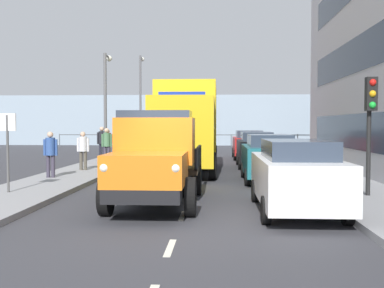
# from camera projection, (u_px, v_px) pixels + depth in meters

# --- Properties ---
(ground_plane) EXTENTS (80.00, 80.00, 0.00)m
(ground_plane) POSITION_uv_depth(u_px,v_px,m) (201.00, 168.00, 21.88)
(ground_plane) COLOR #38383D
(sidewalk_left) EXTENTS (2.58, 41.82, 0.15)m
(sidewalk_left) POSITION_uv_depth(u_px,v_px,m) (305.00, 167.00, 21.60)
(sidewalk_left) COLOR gray
(sidewalk_left) RESTS_ON ground_plane
(sidewalk_right) EXTENTS (2.58, 41.82, 0.15)m
(sidewalk_right) POSITION_uv_depth(u_px,v_px,m) (100.00, 166.00, 22.16)
(sidewalk_right) COLOR gray
(sidewalk_right) RESTS_ON ground_plane
(road_centreline_markings) EXTENTS (0.12, 36.90, 0.01)m
(road_centreline_markings) POSITION_uv_depth(u_px,v_px,m) (200.00, 170.00, 20.93)
(road_centreline_markings) COLOR silver
(road_centreline_markings) RESTS_ON ground_plane
(sea_horizon) EXTENTS (80.00, 0.80, 5.00)m
(sea_horizon) POSITION_uv_depth(u_px,v_px,m) (210.00, 120.00, 45.62)
(sea_horizon) COLOR #8C9EAD
(sea_horizon) RESTS_ON ground_plane
(seawall_railing) EXTENTS (28.08, 0.08, 1.20)m
(seawall_railing) POSITION_uv_depth(u_px,v_px,m) (209.00, 137.00, 42.10)
(seawall_railing) COLOR #4C5156
(seawall_railing) RESTS_ON ground_plane
(truck_vintage_orange) EXTENTS (2.17, 5.64, 2.43)m
(truck_vintage_orange) POSITION_uv_depth(u_px,v_px,m) (156.00, 160.00, 11.69)
(truck_vintage_orange) COLOR black
(truck_vintage_orange) RESTS_ON ground_plane
(lorry_cargo_yellow) EXTENTS (2.58, 8.20, 3.87)m
(lorry_cargo_yellow) POSITION_uv_depth(u_px,v_px,m) (187.00, 125.00, 20.06)
(lorry_cargo_yellow) COLOR gold
(lorry_cargo_yellow) RESTS_ON ground_plane
(car_white_kerbside_near) EXTENTS (1.85, 4.46, 1.72)m
(car_white_kerbside_near) POSITION_uv_depth(u_px,v_px,m) (296.00, 175.00, 10.86)
(car_white_kerbside_near) COLOR white
(car_white_kerbside_near) RESTS_ON ground_plane
(car_teal_kerbside_1) EXTENTS (1.87, 3.94, 1.72)m
(car_teal_kerbside_1) POSITION_uv_depth(u_px,v_px,m) (269.00, 157.00, 16.67)
(car_teal_kerbside_1) COLOR #1E6670
(car_teal_kerbside_1) RESTS_ON ground_plane
(car_black_kerbside_2) EXTENTS (1.81, 3.97, 1.72)m
(car_black_kerbside_2) POSITION_uv_depth(u_px,v_px,m) (256.00, 149.00, 22.30)
(car_black_kerbside_2) COLOR black
(car_black_kerbside_2) RESTS_ON ground_plane
(car_red_kerbside_3) EXTENTS (1.90, 4.36, 1.72)m
(car_red_kerbside_3) POSITION_uv_depth(u_px,v_px,m) (249.00, 144.00, 27.71)
(car_red_kerbside_3) COLOR #B21E1E
(car_red_kerbside_3) RESTS_ON ground_plane
(car_navy_oppositeside_0) EXTENTS (1.89, 4.14, 1.72)m
(car_navy_oppositeside_0) POSITION_uv_depth(u_px,v_px,m) (151.00, 147.00, 23.64)
(car_navy_oppositeside_0) COLOR navy
(car_navy_oppositeside_0) RESTS_ON ground_plane
(car_maroon_oppositeside_1) EXTENTS (1.80, 4.51, 1.72)m
(car_maroon_oppositeside_1) POSITION_uv_depth(u_px,v_px,m) (165.00, 143.00, 29.91)
(car_maroon_oppositeside_1) COLOR maroon
(car_maroon_oppositeside_1) RESTS_ON ground_plane
(car_silver_oppositeside_2) EXTENTS (1.86, 4.53, 1.72)m
(car_silver_oppositeside_2) POSITION_uv_depth(u_px,v_px,m) (175.00, 139.00, 36.90)
(car_silver_oppositeside_2) COLOR #B7BABF
(car_silver_oppositeside_2) RESTS_ON ground_plane
(pedestrian_strolling) EXTENTS (0.53, 0.34, 1.67)m
(pedestrian_strolling) POSITION_uv_depth(u_px,v_px,m) (50.00, 151.00, 16.73)
(pedestrian_strolling) COLOR #383342
(pedestrian_strolling) RESTS_ON sidewalk_right
(pedestrian_couple_b) EXTENTS (0.53, 0.34, 1.63)m
(pedestrian_couple_b) POSITION_uv_depth(u_px,v_px,m) (83.00, 148.00, 19.49)
(pedestrian_couple_b) COLOR #4C473D
(pedestrian_couple_b) RESTS_ON sidewalk_right
(pedestrian_with_bag) EXTENTS (0.53, 0.34, 1.75)m
(pedestrian_with_bag) POSITION_uv_depth(u_px,v_px,m) (107.00, 143.00, 22.57)
(pedestrian_with_bag) COLOR #383342
(pedestrian_with_bag) RESTS_ON sidewalk_right
(pedestrian_in_dark_coat) EXTENTS (0.53, 0.34, 1.81)m
(pedestrian_in_dark_coat) POSITION_uv_depth(u_px,v_px,m) (102.00, 140.00, 24.62)
(pedestrian_in_dark_coat) COLOR black
(pedestrian_in_dark_coat) RESTS_ON sidewalk_right
(pedestrian_near_railing) EXTENTS (0.53, 0.34, 1.64)m
(pedestrian_near_railing) POSITION_uv_depth(u_px,v_px,m) (108.00, 141.00, 27.25)
(pedestrian_near_railing) COLOR #4C473D
(pedestrian_near_railing) RESTS_ON sidewalk_right
(traffic_light_near) EXTENTS (0.28, 0.41, 3.20)m
(traffic_light_near) POSITION_uv_depth(u_px,v_px,m) (370.00, 110.00, 12.35)
(traffic_light_near) COLOR black
(traffic_light_near) RESTS_ON sidewalk_left
(lamp_post_promenade) EXTENTS (0.32, 1.14, 5.59)m
(lamp_post_promenade) POSITION_uv_depth(u_px,v_px,m) (106.00, 96.00, 23.70)
(lamp_post_promenade) COLOR #59595B
(lamp_post_promenade) RESTS_ON sidewalk_right
(lamp_post_far) EXTENTS (0.32, 1.14, 6.89)m
(lamp_post_far) POSITION_uv_depth(u_px,v_px,m) (141.00, 95.00, 33.27)
(lamp_post_far) COLOR #59595B
(lamp_post_far) RESTS_ON sidewalk_right
(street_sign) EXTENTS (0.50, 0.07, 2.25)m
(street_sign) POSITION_uv_depth(u_px,v_px,m) (7.00, 139.00, 13.06)
(street_sign) COLOR #4C4C4C
(street_sign) RESTS_ON sidewalk_right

